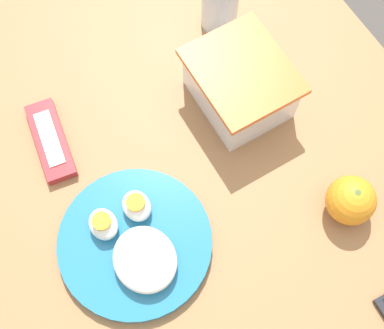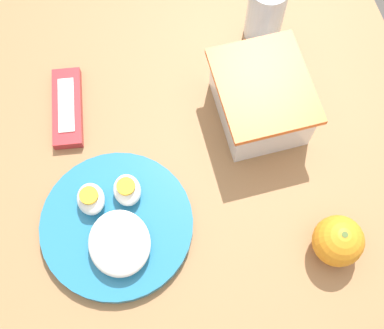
% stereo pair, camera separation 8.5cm
% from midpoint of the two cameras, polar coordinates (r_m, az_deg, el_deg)
% --- Properties ---
extents(ground_plane, '(10.00, 10.00, 0.00)m').
position_cam_midpoint_polar(ground_plane, '(1.60, -0.85, -10.49)').
color(ground_plane, '#4C4742').
extents(table, '(1.00, 0.80, 0.75)m').
position_cam_midpoint_polar(table, '(1.00, -1.33, -3.74)').
color(table, '#996B42').
rests_on(table, ground_plane).
extents(food_container, '(0.17, 0.14, 0.10)m').
position_cam_midpoint_polar(food_container, '(0.89, 2.42, 7.97)').
color(food_container, white).
rests_on(food_container, table).
extents(orange_fruit, '(0.08, 0.08, 0.08)m').
position_cam_midpoint_polar(orange_fruit, '(0.84, 13.88, -4.10)').
color(orange_fruit, orange).
rests_on(orange_fruit, table).
extents(rice_plate, '(0.24, 0.24, 0.05)m').
position_cam_midpoint_polar(rice_plate, '(0.83, -8.95, -8.73)').
color(rice_plate, teal).
rests_on(rice_plate, table).
extents(candy_bar, '(0.15, 0.07, 0.02)m').
position_cam_midpoint_polar(candy_bar, '(0.93, -17.39, 2.13)').
color(candy_bar, '#B7282D').
rests_on(candy_bar, table).
extents(drinking_glass, '(0.07, 0.07, 0.12)m').
position_cam_midpoint_polar(drinking_glass, '(0.97, 0.44, 16.85)').
color(drinking_glass, silver).
rests_on(drinking_glass, table).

